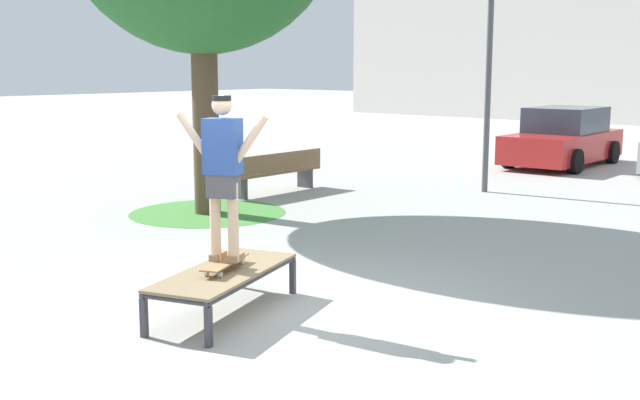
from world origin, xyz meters
The scene contains 8 objects.
ground_plane centered at (0.00, 0.00, 0.00)m, with size 120.00×120.00×0.00m, color #A8A8A3.
skate_box centered at (-0.50, -0.44, 0.41)m, with size 1.32×2.04×0.46m.
skateboard centered at (-0.51, -0.43, 0.54)m, with size 0.50×0.81×0.09m.
skater centered at (-0.51, -0.42, 1.53)m, with size 0.95×0.47×1.69m.
grass_patch_near_left centered at (-4.94, 3.18, 0.00)m, with size 2.73×2.73×0.01m, color #47893D.
car_red centered at (-3.08, 13.60, 0.69)m, with size 2.04×4.26×1.50m.
park_bench centered at (-5.55, 5.51, 0.45)m, with size 0.47×2.41×0.83m.
light_post centered at (-2.45, 8.44, 3.83)m, with size 0.36×0.36×5.83m.
Camera 1 is at (5.33, -5.66, 2.52)m, focal length 43.79 mm.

